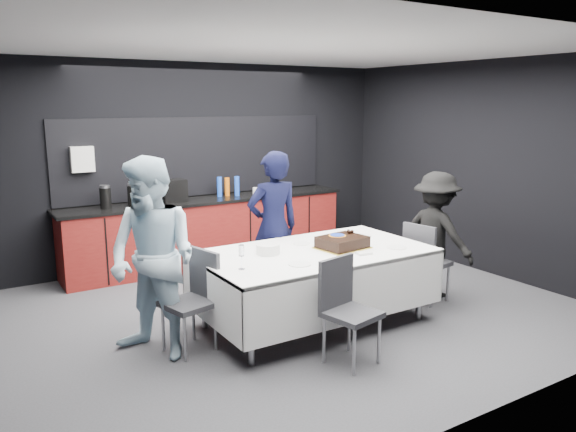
{
  "coord_description": "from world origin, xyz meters",
  "views": [
    {
      "loc": [
        -3.14,
        -4.92,
        2.25
      ],
      "look_at": [
        0.0,
        0.1,
        1.05
      ],
      "focal_mm": 35.0,
      "sensor_mm": 36.0,
      "label": 1
    }
  ],
  "objects_px": {
    "champagne_flute": "(241,252)",
    "person_center": "(273,227)",
    "chair_right": "(424,257)",
    "plate_stack": "(268,249)",
    "chair_near": "(345,303)",
    "cake_assembly": "(342,242)",
    "chair_left": "(195,293)",
    "person_right": "(436,235)",
    "party_table": "(314,264)",
    "person_left": "(153,259)"
  },
  "relations": [
    {
      "from": "person_left",
      "to": "chair_left",
      "type": "bearing_deg",
      "value": 52.73
    },
    {
      "from": "plate_stack",
      "to": "chair_near",
      "type": "relative_size",
      "value": 0.25
    },
    {
      "from": "champagne_flute",
      "to": "person_left",
      "type": "relative_size",
      "value": 0.12
    },
    {
      "from": "plate_stack",
      "to": "person_center",
      "type": "distance_m",
      "value": 0.82
    },
    {
      "from": "chair_left",
      "to": "chair_right",
      "type": "xyz_separation_m",
      "value": [
        2.67,
        -0.24,
        0.0
      ]
    },
    {
      "from": "party_table",
      "to": "chair_right",
      "type": "bearing_deg",
      "value": -5.92
    },
    {
      "from": "champagne_flute",
      "to": "person_center",
      "type": "bearing_deg",
      "value": 47.43
    },
    {
      "from": "cake_assembly",
      "to": "person_right",
      "type": "relative_size",
      "value": 0.36
    },
    {
      "from": "cake_assembly",
      "to": "chair_left",
      "type": "relative_size",
      "value": 0.58
    },
    {
      "from": "champagne_flute",
      "to": "person_center",
      "type": "relative_size",
      "value": 0.13
    },
    {
      "from": "party_table",
      "to": "person_left",
      "type": "xyz_separation_m",
      "value": [
        -1.63,
        0.13,
        0.26
      ]
    },
    {
      "from": "party_table",
      "to": "chair_left",
      "type": "xyz_separation_m",
      "value": [
        -1.26,
        0.09,
        -0.11
      ]
    },
    {
      "from": "champagne_flute",
      "to": "person_center",
      "type": "height_order",
      "value": "person_center"
    },
    {
      "from": "cake_assembly",
      "to": "person_center",
      "type": "relative_size",
      "value": 0.31
    },
    {
      "from": "chair_near",
      "to": "person_right",
      "type": "distance_m",
      "value": 2.12
    },
    {
      "from": "person_center",
      "to": "plate_stack",
      "type": "bearing_deg",
      "value": 59.94
    },
    {
      "from": "cake_assembly",
      "to": "champagne_flute",
      "type": "xyz_separation_m",
      "value": [
        -1.22,
        -0.11,
        0.1
      ]
    },
    {
      "from": "plate_stack",
      "to": "chair_near",
      "type": "bearing_deg",
      "value": -77.99
    },
    {
      "from": "champagne_flute",
      "to": "chair_right",
      "type": "height_order",
      "value": "champagne_flute"
    },
    {
      "from": "party_table",
      "to": "chair_left",
      "type": "relative_size",
      "value": 2.51
    },
    {
      "from": "chair_right",
      "to": "person_left",
      "type": "xyz_separation_m",
      "value": [
        -3.04,
        0.28,
        0.37
      ]
    },
    {
      "from": "person_left",
      "to": "cake_assembly",
      "type": "bearing_deg",
      "value": 53.39
    },
    {
      "from": "plate_stack",
      "to": "chair_near",
      "type": "xyz_separation_m",
      "value": [
        0.21,
        -0.98,
        -0.3
      ]
    },
    {
      "from": "champagne_flute",
      "to": "chair_left",
      "type": "relative_size",
      "value": 0.24
    },
    {
      "from": "person_right",
      "to": "party_table",
      "type": "bearing_deg",
      "value": 79.31
    },
    {
      "from": "person_right",
      "to": "chair_near",
      "type": "bearing_deg",
      "value": 103.14
    },
    {
      "from": "cake_assembly",
      "to": "person_left",
      "type": "bearing_deg",
      "value": 173.67
    },
    {
      "from": "cake_assembly",
      "to": "person_left",
      "type": "xyz_separation_m",
      "value": [
        -1.92,
        0.21,
        0.06
      ]
    },
    {
      "from": "chair_left",
      "to": "person_left",
      "type": "xyz_separation_m",
      "value": [
        -0.37,
        0.04,
        0.37
      ]
    },
    {
      "from": "person_right",
      "to": "person_left",
      "type": "bearing_deg",
      "value": 77.67
    },
    {
      "from": "chair_left",
      "to": "person_center",
      "type": "bearing_deg",
      "value": 29.86
    },
    {
      "from": "cake_assembly",
      "to": "chair_left",
      "type": "height_order",
      "value": "cake_assembly"
    },
    {
      "from": "party_table",
      "to": "person_left",
      "type": "distance_m",
      "value": 1.65
    },
    {
      "from": "chair_right",
      "to": "person_center",
      "type": "distance_m",
      "value": 1.74
    },
    {
      "from": "chair_left",
      "to": "person_center",
      "type": "height_order",
      "value": "person_center"
    },
    {
      "from": "chair_right",
      "to": "cake_assembly",
      "type": "bearing_deg",
      "value": 176.56
    },
    {
      "from": "plate_stack",
      "to": "person_right",
      "type": "relative_size",
      "value": 0.16
    },
    {
      "from": "chair_left",
      "to": "person_left",
      "type": "relative_size",
      "value": 0.51
    },
    {
      "from": "person_left",
      "to": "plate_stack",
      "type": "bearing_deg",
      "value": 59.81
    },
    {
      "from": "plate_stack",
      "to": "chair_near",
      "type": "height_order",
      "value": "chair_near"
    },
    {
      "from": "chair_left",
      "to": "chair_near",
      "type": "bearing_deg",
      "value": -42.84
    },
    {
      "from": "cake_assembly",
      "to": "person_right",
      "type": "distance_m",
      "value": 1.4
    },
    {
      "from": "chair_right",
      "to": "person_right",
      "type": "xyz_separation_m",
      "value": [
        0.29,
        0.11,
        0.2
      ]
    },
    {
      "from": "person_left",
      "to": "chair_right",
      "type": "bearing_deg",
      "value": 54.45
    },
    {
      "from": "cake_assembly",
      "to": "chair_right",
      "type": "distance_m",
      "value": 1.16
    },
    {
      "from": "chair_near",
      "to": "person_left",
      "type": "height_order",
      "value": "person_left"
    },
    {
      "from": "plate_stack",
      "to": "chair_right",
      "type": "distance_m",
      "value": 1.92
    },
    {
      "from": "person_left",
      "to": "person_right",
      "type": "xyz_separation_m",
      "value": [
        3.32,
        -0.18,
        -0.17
      ]
    },
    {
      "from": "plate_stack",
      "to": "person_right",
      "type": "height_order",
      "value": "person_right"
    },
    {
      "from": "chair_near",
      "to": "person_center",
      "type": "height_order",
      "value": "person_center"
    }
  ]
}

